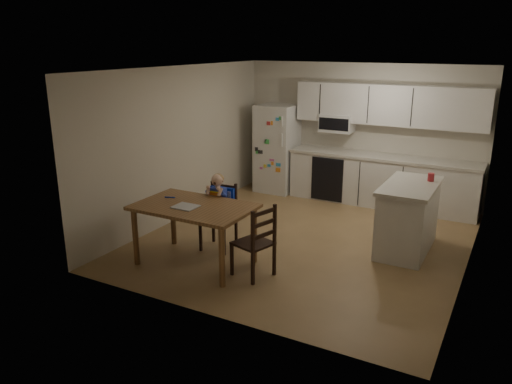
{
  "coord_description": "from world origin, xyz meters",
  "views": [
    {
      "loc": [
        2.68,
        -6.49,
        2.85
      ],
      "look_at": [
        -0.37,
        -0.87,
        0.92
      ],
      "focal_mm": 35.0,
      "sensor_mm": 36.0,
      "label": 1
    }
  ],
  "objects_px": {
    "red_cup": "(431,177)",
    "chair_side": "(258,238)",
    "kitchen_island": "(408,217)",
    "chair_booster": "(219,203)",
    "dining_table": "(194,213)",
    "refrigerator": "(277,148)"
  },
  "relations": [
    {
      "from": "red_cup",
      "to": "dining_table",
      "type": "height_order",
      "value": "red_cup"
    },
    {
      "from": "red_cup",
      "to": "chair_booster",
      "type": "bearing_deg",
      "value": -149.97
    },
    {
      "from": "kitchen_island",
      "to": "refrigerator",
      "type": "bearing_deg",
      "value": 148.39
    },
    {
      "from": "dining_table",
      "to": "chair_side",
      "type": "relative_size",
      "value": 1.6
    },
    {
      "from": "red_cup",
      "to": "dining_table",
      "type": "bearing_deg",
      "value": -140.73
    },
    {
      "from": "refrigerator",
      "to": "dining_table",
      "type": "bearing_deg",
      "value": -80.88
    },
    {
      "from": "refrigerator",
      "to": "dining_table",
      "type": "xyz_separation_m",
      "value": [
        0.58,
        -3.62,
        -0.14
      ]
    },
    {
      "from": "chair_booster",
      "to": "chair_side",
      "type": "height_order",
      "value": "chair_booster"
    },
    {
      "from": "dining_table",
      "to": "chair_side",
      "type": "bearing_deg",
      "value": 1.37
    },
    {
      "from": "dining_table",
      "to": "chair_side",
      "type": "distance_m",
      "value": 0.96
    },
    {
      "from": "red_cup",
      "to": "refrigerator",
      "type": "bearing_deg",
      "value": 154.41
    },
    {
      "from": "red_cup",
      "to": "chair_side",
      "type": "height_order",
      "value": "red_cup"
    },
    {
      "from": "refrigerator",
      "to": "kitchen_island",
      "type": "distance_m",
      "value": 3.49
    },
    {
      "from": "kitchen_island",
      "to": "red_cup",
      "type": "height_order",
      "value": "red_cup"
    },
    {
      "from": "dining_table",
      "to": "chair_side",
      "type": "xyz_separation_m",
      "value": [
        0.94,
        0.02,
        -0.17
      ]
    },
    {
      "from": "refrigerator",
      "to": "dining_table",
      "type": "relative_size",
      "value": 1.12
    },
    {
      "from": "kitchen_island",
      "to": "chair_booster",
      "type": "bearing_deg",
      "value": -153.41
    },
    {
      "from": "refrigerator",
      "to": "chair_booster",
      "type": "height_order",
      "value": "refrigerator"
    },
    {
      "from": "refrigerator",
      "to": "kitchen_island",
      "type": "xyz_separation_m",
      "value": [
        2.95,
        -1.82,
        -0.36
      ]
    },
    {
      "from": "red_cup",
      "to": "chair_booster",
      "type": "xyz_separation_m",
      "value": [
        -2.58,
        -1.49,
        -0.36
      ]
    },
    {
      "from": "red_cup",
      "to": "chair_side",
      "type": "bearing_deg",
      "value": -128.14
    },
    {
      "from": "kitchen_island",
      "to": "chair_booster",
      "type": "xyz_separation_m",
      "value": [
        -2.38,
        -1.19,
        0.18
      ]
    }
  ]
}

